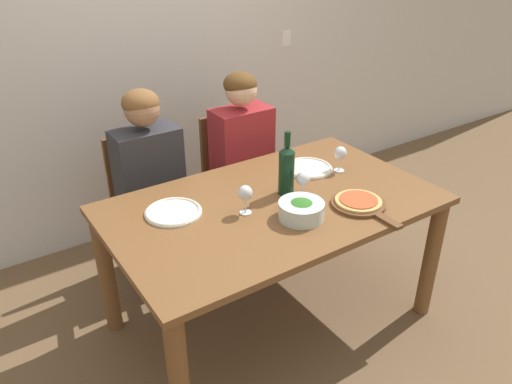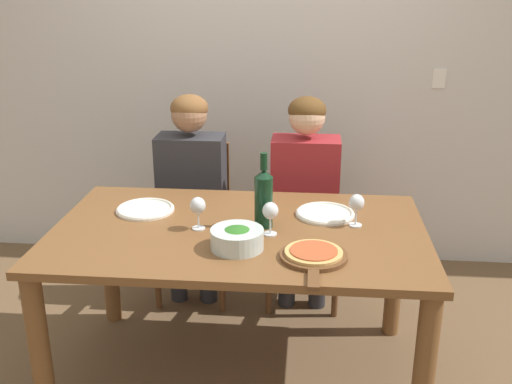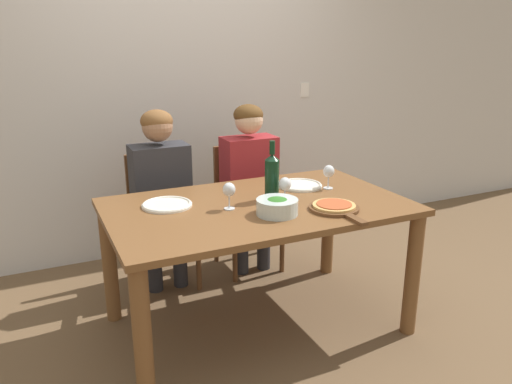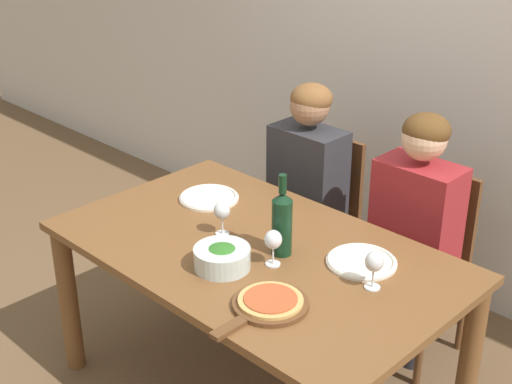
{
  "view_description": "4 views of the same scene",
  "coord_description": "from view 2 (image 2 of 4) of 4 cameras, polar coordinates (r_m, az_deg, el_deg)",
  "views": [
    {
      "loc": [
        -1.31,
        -1.8,
        2.03
      ],
      "look_at": [
        -0.08,
        0.04,
        0.84
      ],
      "focal_mm": 35.0,
      "sensor_mm": 36.0,
      "label": 1
    },
    {
      "loc": [
        0.3,
        -2.46,
        1.85
      ],
      "look_at": [
        0.08,
        -0.0,
        0.96
      ],
      "focal_mm": 42.0,
      "sensor_mm": 36.0,
      "label": 2
    },
    {
      "loc": [
        -1.14,
        -2.42,
        1.67
      ],
      "look_at": [
        0.02,
        0.06,
        0.83
      ],
      "focal_mm": 35.0,
      "sensor_mm": 36.0,
      "label": 3
    },
    {
      "loc": [
        1.79,
        -1.83,
        2.22
      ],
      "look_at": [
        -0.14,
        0.15,
        0.94
      ],
      "focal_mm": 50.0,
      "sensor_mm": 36.0,
      "label": 4
    }
  ],
  "objects": [
    {
      "name": "ground_plane",
      "position": [
        3.09,
        -1.51,
        -16.91
      ],
      "size": [
        40.0,
        40.0,
        0.0
      ],
      "primitive_type": "plane",
      "color": "brown"
    },
    {
      "name": "back_wall",
      "position": [
        3.91,
        0.76,
        12.49
      ],
      "size": [
        10.0,
        0.06,
        2.7
      ],
      "color": "silver",
      "rests_on": "ground"
    },
    {
      "name": "dining_table",
      "position": [
        2.75,
        -1.63,
        -5.86
      ],
      "size": [
        1.68,
        1.01,
        0.78
      ],
      "color": "brown",
      "rests_on": "ground"
    },
    {
      "name": "chair_left",
      "position": [
        3.63,
        -5.73,
        -2.06
      ],
      "size": [
        0.42,
        0.42,
        0.91
      ],
      "color": "brown",
      "rests_on": "ground"
    },
    {
      "name": "chair_right",
      "position": [
        3.57,
        4.6,
        -2.41
      ],
      "size": [
        0.42,
        0.42,
        0.91
      ],
      "color": "brown",
      "rests_on": "ground"
    },
    {
      "name": "person_woman",
      "position": [
        3.45,
        -6.2,
        1.11
      ],
      "size": [
        0.47,
        0.51,
        1.24
      ],
      "color": "#28282D",
      "rests_on": "ground"
    },
    {
      "name": "person_man",
      "position": [
        3.38,
        4.69,
        0.79
      ],
      "size": [
        0.47,
        0.51,
        1.24
      ],
      "color": "#28282D",
      "rests_on": "ground"
    },
    {
      "name": "wine_bottle",
      "position": [
        2.67,
        0.73,
        -0.49
      ],
      "size": [
        0.08,
        0.08,
        0.35
      ],
      "color": "black",
      "rests_on": "dining_table"
    },
    {
      "name": "broccoli_bowl",
      "position": [
        2.49,
        -1.81,
        -4.45
      ],
      "size": [
        0.22,
        0.22,
        0.09
      ],
      "color": "silver",
      "rests_on": "dining_table"
    },
    {
      "name": "dinner_plate_left",
      "position": [
        2.94,
        -10.5,
        -1.61
      ],
      "size": [
        0.28,
        0.28,
        0.02
      ],
      "color": "silver",
      "rests_on": "dining_table"
    },
    {
      "name": "dinner_plate_right",
      "position": [
        2.86,
        6.59,
        -2.03
      ],
      "size": [
        0.28,
        0.28,
        0.02
      ],
      "color": "silver",
      "rests_on": "dining_table"
    },
    {
      "name": "pizza_on_board",
      "position": [
        2.42,
        5.51,
        -6.03
      ],
      "size": [
        0.28,
        0.42,
        0.04
      ],
      "color": "brown",
      "rests_on": "dining_table"
    },
    {
      "name": "wine_glass_left",
      "position": [
        2.67,
        -5.56,
        -1.44
      ],
      "size": [
        0.07,
        0.07,
        0.15
      ],
      "color": "silver",
      "rests_on": "dining_table"
    },
    {
      "name": "wine_glass_right",
      "position": [
        2.73,
        9.55,
        -1.15
      ],
      "size": [
        0.07,
        0.07,
        0.15
      ],
      "color": "silver",
      "rests_on": "dining_table"
    },
    {
      "name": "wine_glass_centre",
      "position": [
        2.6,
        1.38,
        -1.95
      ],
      "size": [
        0.07,
        0.07,
        0.15
      ],
      "color": "silver",
      "rests_on": "dining_table"
    }
  ]
}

